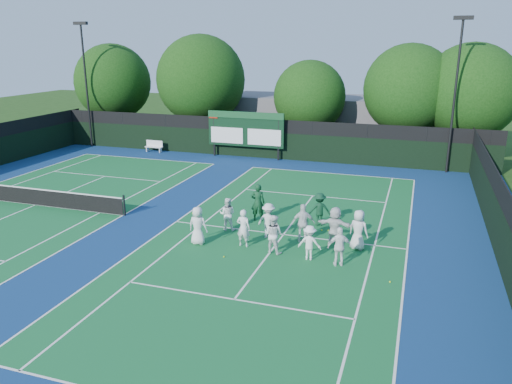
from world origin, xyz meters
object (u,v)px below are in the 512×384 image
(tennis_net, at_px, (35,196))
(coach_left, at_px, (258,202))
(bench, at_px, (154,146))
(scoreboard, at_px, (245,130))

(tennis_net, height_order, coach_left, coach_left)
(coach_left, bearing_deg, bench, -57.20)
(scoreboard, bearing_deg, tennis_net, -115.60)
(bench, bearing_deg, tennis_net, -86.83)
(bench, bearing_deg, scoreboard, 1.61)
(tennis_net, bearing_deg, scoreboard, 64.40)
(bench, xyz_separation_m, coach_left, (13.07, -12.91, 0.44))
(bench, relative_size, coach_left, 0.78)
(scoreboard, distance_m, tennis_net, 16.26)
(tennis_net, relative_size, bench, 7.61)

